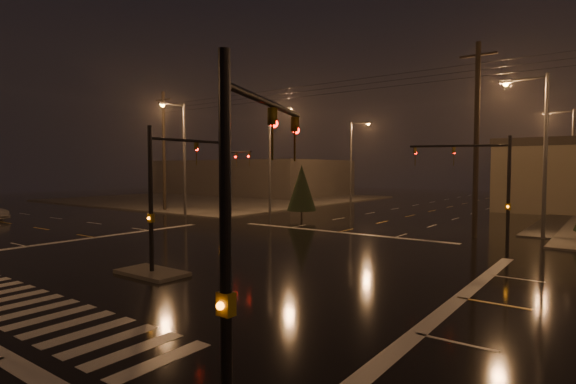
{
  "coord_description": "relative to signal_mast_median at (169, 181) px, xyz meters",
  "views": [
    {
      "loc": [
        15.09,
        -15.19,
        4.29
      ],
      "look_at": [
        0.5,
        4.62,
        3.0
      ],
      "focal_mm": 28.0,
      "sensor_mm": 36.0,
      "label": 1
    }
  ],
  "objects": [
    {
      "name": "signal_mast_ne",
      "position": [
        9.5,
        13.21,
        0.04
      ],
      "size": [
        4.84,
        1.86,
        6.0
      ],
      "color": "black",
      "rests_on": "ground"
    },
    {
      "name": "ground",
      "position": [
        -0.0,
        3.07,
        -3.75
      ],
      "size": [
        140.0,
        140.0,
        0.0
      ],
      "primitive_type": "plane",
      "color": "black",
      "rests_on": "ground"
    },
    {
      "name": "streetlight_3",
      "position": [
        11.18,
        19.07,
        2.05
      ],
      "size": [
        2.77,
        0.32,
        10.0
      ],
      "color": "#38383A",
      "rests_on": "ground"
    },
    {
      "name": "utility_pole_1",
      "position": [
        8.0,
        17.07,
        2.38
      ],
      "size": [
        2.2,
        0.32,
        12.0
      ],
      "color": "black",
      "rests_on": "ground"
    },
    {
      "name": "streetlight_1",
      "position": [
        -11.18,
        21.07,
        2.05
      ],
      "size": [
        2.77,
        0.32,
        10.0
      ],
      "color": "#38383A",
      "rests_on": "ground"
    },
    {
      "name": "signal_mast_nw",
      "position": [
        -9.5,
        13.21,
        0.04
      ],
      "size": [
        4.84,
        1.86,
        6.0
      ],
      "color": "black",
      "rests_on": "ground"
    },
    {
      "name": "streetlight_2",
      "position": [
        -11.18,
        37.07,
        2.05
      ],
      "size": [
        2.77,
        0.32,
        10.0
      ],
      "color": "#38383A",
      "rests_on": "ground"
    },
    {
      "name": "commercial_block",
      "position": [
        -35.0,
        45.07,
        -0.95
      ],
      "size": [
        30.0,
        18.0,
        5.6
      ],
      "primitive_type": "cube",
      "color": "#3F3A37",
      "rests_on": "ground"
    },
    {
      "name": "median_island",
      "position": [
        -0.0,
        -0.93,
        -3.68
      ],
      "size": [
        3.0,
        1.6,
        0.15
      ],
      "primitive_type": "cube",
      "color": "#413E3A",
      "rests_on": "ground"
    },
    {
      "name": "streetlight_5",
      "position": [
        -16.0,
        14.26,
        2.05
      ],
      "size": [
        0.32,
        2.77,
        10.0
      ],
      "color": "#38383A",
      "rests_on": "ground"
    },
    {
      "name": "utility_pole_0",
      "position": [
        -22.0,
        17.07,
        2.38
      ],
      "size": [
        2.2,
        0.32,
        12.0
      ],
      "color": "black",
      "rests_on": "ground"
    },
    {
      "name": "crosswalk",
      "position": [
        -0.0,
        -5.93,
        -3.75
      ],
      "size": [
        15.0,
        2.6,
        0.01
      ],
      "primitive_type": "cube",
      "color": "beige",
      "rests_on": "ground"
    },
    {
      "name": "streetlight_4",
      "position": [
        11.18,
        39.07,
        2.05
      ],
      "size": [
        2.77,
        0.32,
        10.0
      ],
      "color": "#38383A",
      "rests_on": "ground"
    },
    {
      "name": "stop_bar_far",
      "position": [
        -0.0,
        14.07,
        -3.75
      ],
      "size": [
        16.0,
        0.5,
        0.01
      ],
      "primitive_type": "cube",
      "color": "beige",
      "rests_on": "ground"
    },
    {
      "name": "signal_mast_median",
      "position": [
        0.0,
        0.0,
        0.0
      ],
      "size": [
        0.25,
        4.59,
        6.0
      ],
      "color": "black",
      "rests_on": "ground"
    },
    {
      "name": "sidewalk_nw",
      "position": [
        -30.0,
        33.07,
        -3.69
      ],
      "size": [
        36.0,
        36.0,
        0.12
      ],
      "primitive_type": "cube",
      "color": "#413E3A",
      "rests_on": "ground"
    },
    {
      "name": "conifer_3",
      "position": [
        -6.56,
        19.25,
        -1.1
      ],
      "size": [
        2.5,
        2.5,
        4.6
      ],
      "color": "black",
      "rests_on": "ground"
    },
    {
      "name": "signal_mast_se",
      "position": [
        10.23,
        -6.68,
        -0.04
      ],
      "size": [
        1.55,
        3.87,
        6.0
      ],
      "color": "black",
      "rests_on": "ground"
    }
  ]
}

